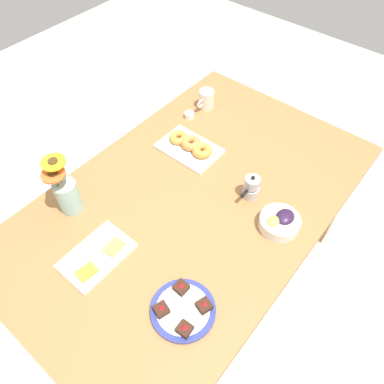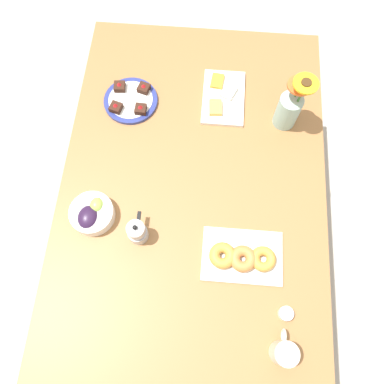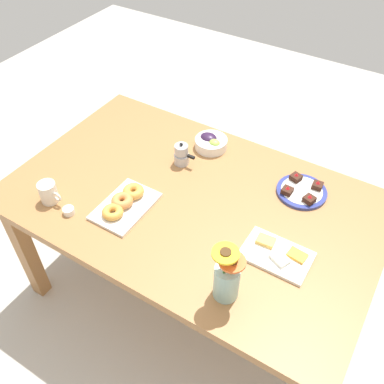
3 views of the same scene
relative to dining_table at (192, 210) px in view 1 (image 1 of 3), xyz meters
name	(u,v)px [view 1 (image 1 of 3)]	position (x,y,z in m)	size (l,w,h in m)	color
ground_plane	(192,279)	(0.00, 0.00, -0.65)	(6.00, 6.00, 0.00)	#B7B2A8
dining_table	(192,210)	(0.00, 0.00, 0.00)	(1.60, 1.00, 0.74)	#9E6B3D
coffee_mug	(206,99)	(-0.51, -0.33, 0.13)	(0.11, 0.08, 0.10)	silver
grape_bowl	(280,222)	(-0.11, 0.35, 0.12)	(0.16, 0.16, 0.07)	white
cheese_platter	(97,256)	(0.44, -0.09, 0.10)	(0.26, 0.17, 0.03)	white
croissant_platter	(190,146)	(-0.22, -0.19, 0.11)	(0.19, 0.28, 0.05)	white
jam_cup_honey	(189,115)	(-0.39, -0.34, 0.10)	(0.05, 0.05, 0.03)	white
dessert_plate	(183,309)	(0.39, 0.28, 0.10)	(0.22, 0.22, 0.05)	navy
flower_vase	(67,194)	(0.35, -0.34, 0.18)	(0.11, 0.11, 0.26)	#99C1B7
moka_pot	(251,188)	(-0.17, 0.18, 0.13)	(0.11, 0.07, 0.12)	#B7B7BC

